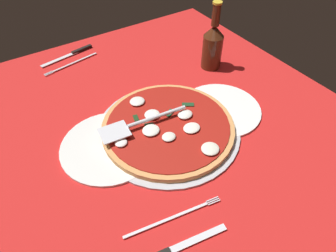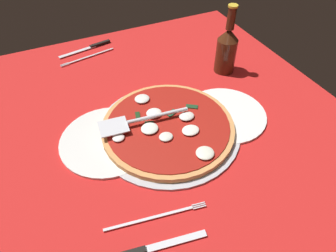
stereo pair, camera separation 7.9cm
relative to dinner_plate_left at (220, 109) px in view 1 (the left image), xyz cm
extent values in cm
cube|color=red|center=(19.82, -6.18, -1.00)|extent=(109.26, 109.26, 0.80)
cube|color=white|center=(-31.39, -50.56, -0.55)|extent=(6.83, 6.83, 0.10)
cube|color=white|center=(-31.39, -36.91, -0.55)|extent=(6.83, 6.83, 0.10)
cube|color=white|center=(-31.39, -23.25, -0.55)|extent=(6.83, 6.83, 0.10)
cube|color=white|center=(-31.39, -9.59, -0.55)|extent=(6.83, 6.83, 0.10)
cube|color=white|center=(-31.39, 4.07, -0.55)|extent=(6.83, 6.83, 0.10)
cube|color=white|center=(-24.56, -57.39, -0.55)|extent=(6.83, 6.83, 0.10)
cube|color=white|center=(-24.56, -43.74, -0.55)|extent=(6.83, 6.83, 0.10)
cube|color=white|center=(-24.56, -30.08, -0.55)|extent=(6.83, 6.83, 0.10)
cube|color=white|center=(-24.56, -16.42, -0.55)|extent=(6.83, 6.83, 0.10)
cube|color=white|center=(-24.56, -2.76, -0.55)|extent=(6.83, 6.83, 0.10)
cube|color=white|center=(-24.56, 10.90, -0.55)|extent=(6.83, 6.83, 0.10)
cube|color=white|center=(-17.74, -50.56, -0.55)|extent=(6.83, 6.83, 0.10)
cube|color=white|center=(-17.74, -36.91, -0.55)|extent=(6.83, 6.83, 0.10)
cube|color=white|center=(-17.74, -23.25, -0.55)|extent=(6.83, 6.83, 0.10)
cube|color=white|center=(-17.74, -9.59, -0.55)|extent=(6.83, 6.83, 0.10)
cube|color=white|center=(-17.74, 4.07, -0.55)|extent=(6.83, 6.83, 0.10)
cube|color=white|center=(-17.74, 17.72, -0.55)|extent=(6.83, 6.83, 0.10)
cube|color=white|center=(-10.91, -57.39, -0.55)|extent=(6.83, 6.83, 0.10)
cube|color=white|center=(-10.91, -43.74, -0.55)|extent=(6.83, 6.83, 0.10)
cube|color=white|center=(-10.91, -30.08, -0.55)|extent=(6.83, 6.83, 0.10)
cube|color=white|center=(-10.91, -16.42, -0.55)|extent=(6.83, 6.83, 0.10)
cube|color=white|center=(-10.91, -2.76, -0.55)|extent=(6.83, 6.83, 0.10)
cube|color=white|center=(-10.91, 10.90, -0.55)|extent=(6.83, 6.83, 0.10)
cube|color=white|center=(-10.91, 24.55, -0.55)|extent=(6.83, 6.83, 0.10)
cube|color=white|center=(-4.08, -50.56, -0.55)|extent=(6.83, 6.83, 0.10)
cube|color=white|center=(-4.08, -36.91, -0.55)|extent=(6.83, 6.83, 0.10)
cube|color=white|center=(-4.08, -23.25, -0.55)|extent=(6.83, 6.83, 0.10)
cube|color=white|center=(-4.08, -9.59, -0.55)|extent=(6.83, 6.83, 0.10)
cube|color=white|center=(-4.08, 4.07, -0.55)|extent=(6.83, 6.83, 0.10)
cube|color=white|center=(-4.08, 17.72, -0.55)|extent=(6.83, 6.83, 0.10)
cube|color=white|center=(-4.08, 31.38, -0.55)|extent=(6.83, 6.83, 0.10)
cube|color=white|center=(2.75, -57.39, -0.55)|extent=(6.83, 6.83, 0.10)
cube|color=white|center=(2.75, -43.74, -0.55)|extent=(6.83, 6.83, 0.10)
cube|color=white|center=(2.75, -30.08, -0.55)|extent=(6.83, 6.83, 0.10)
cube|color=white|center=(2.75, -16.42, -0.55)|extent=(6.83, 6.83, 0.10)
cube|color=white|center=(2.75, -2.76, -0.55)|extent=(6.83, 6.83, 0.10)
cube|color=white|center=(2.75, 10.90, -0.55)|extent=(6.83, 6.83, 0.10)
cube|color=white|center=(2.75, 24.55, -0.55)|extent=(6.83, 6.83, 0.10)
cube|color=white|center=(2.75, 38.21, -0.55)|extent=(6.83, 6.83, 0.10)
cube|color=white|center=(9.58, -50.56, -0.55)|extent=(6.83, 6.83, 0.10)
cube|color=white|center=(9.58, -36.91, -0.55)|extent=(6.83, 6.83, 0.10)
cube|color=white|center=(9.58, -23.25, -0.55)|extent=(6.83, 6.83, 0.10)
cube|color=white|center=(9.58, -9.59, -0.55)|extent=(6.83, 6.83, 0.10)
cube|color=white|center=(9.58, 4.07, -0.55)|extent=(6.83, 6.83, 0.10)
cube|color=white|center=(9.58, 17.72, -0.55)|extent=(6.83, 6.83, 0.10)
cube|color=white|center=(9.58, 31.38, -0.55)|extent=(6.83, 6.83, 0.10)
cube|color=white|center=(16.41, -57.39, -0.55)|extent=(6.83, 6.83, 0.10)
cube|color=white|center=(16.41, -43.74, -0.55)|extent=(6.83, 6.83, 0.10)
cube|color=white|center=(16.41, -30.08, -0.55)|extent=(6.83, 6.83, 0.10)
cube|color=white|center=(16.41, -16.42, -0.55)|extent=(6.83, 6.83, 0.10)
cube|color=white|center=(16.41, -2.76, -0.55)|extent=(6.83, 6.83, 0.10)
cube|color=white|center=(16.41, 10.90, -0.55)|extent=(6.83, 6.83, 0.10)
cube|color=white|center=(16.41, 24.55, -0.55)|extent=(6.83, 6.83, 0.10)
cube|color=white|center=(23.24, -50.56, -0.55)|extent=(6.83, 6.83, 0.10)
cube|color=white|center=(23.24, -36.91, -0.55)|extent=(6.83, 6.83, 0.10)
cube|color=white|center=(23.24, -23.25, -0.55)|extent=(6.83, 6.83, 0.10)
cube|color=white|center=(23.24, -9.59, -0.55)|extent=(6.83, 6.83, 0.10)
cube|color=white|center=(23.24, 4.07, -0.55)|extent=(6.83, 6.83, 0.10)
cube|color=white|center=(23.24, 17.72, -0.55)|extent=(6.83, 6.83, 0.10)
cube|color=white|center=(23.24, 31.38, -0.55)|extent=(6.83, 6.83, 0.10)
cube|color=white|center=(30.07, -57.39, -0.55)|extent=(6.83, 6.83, 0.10)
cube|color=white|center=(30.07, -43.74, -0.55)|extent=(6.83, 6.83, 0.10)
cube|color=white|center=(30.07, -30.08, -0.55)|extent=(6.83, 6.83, 0.10)
cube|color=white|center=(30.07, -16.42, -0.55)|extent=(6.83, 6.83, 0.10)
cube|color=white|center=(30.07, -2.76, -0.55)|extent=(6.83, 6.83, 0.10)
cube|color=white|center=(30.07, 10.90, -0.55)|extent=(6.83, 6.83, 0.10)
cube|color=white|center=(30.07, 24.55, -0.55)|extent=(6.83, 6.83, 0.10)
cube|color=white|center=(36.90, -50.56, -0.55)|extent=(6.83, 6.83, 0.10)
cube|color=white|center=(36.90, -36.91, -0.55)|extent=(6.83, 6.83, 0.10)
cube|color=white|center=(36.90, -23.25, -0.55)|extent=(6.83, 6.83, 0.10)
cube|color=white|center=(36.90, -9.59, -0.55)|extent=(6.83, 6.83, 0.10)
cube|color=white|center=(36.90, 4.07, -0.55)|extent=(6.83, 6.83, 0.10)
cube|color=white|center=(36.90, 17.72, -0.55)|extent=(6.83, 6.83, 0.10)
cube|color=white|center=(43.72, -57.39, -0.55)|extent=(6.83, 6.83, 0.10)
cube|color=white|center=(43.72, -43.74, -0.55)|extent=(6.83, 6.83, 0.10)
cube|color=white|center=(43.72, -30.08, -0.55)|extent=(6.83, 6.83, 0.10)
cube|color=white|center=(43.72, -16.42, -0.55)|extent=(6.83, 6.83, 0.10)
cube|color=white|center=(43.72, -2.76, -0.55)|extent=(6.83, 6.83, 0.10)
cube|color=white|center=(43.72, 10.90, -0.55)|extent=(6.83, 6.83, 0.10)
cube|color=white|center=(50.55, -50.56, -0.55)|extent=(6.83, 6.83, 0.10)
cube|color=white|center=(50.55, -36.91, -0.55)|extent=(6.83, 6.83, 0.10)
cube|color=white|center=(50.55, -23.25, -0.55)|extent=(6.83, 6.83, 0.10)
cube|color=white|center=(50.55, -9.59, -0.55)|extent=(6.83, 6.83, 0.10)
cube|color=white|center=(50.55, 4.07, -0.55)|extent=(6.83, 6.83, 0.10)
cube|color=white|center=(57.38, -16.42, -0.55)|extent=(6.83, 6.83, 0.10)
cube|color=white|center=(57.38, -2.76, -0.55)|extent=(6.83, 6.83, 0.10)
cube|color=white|center=(57.38, 10.90, -0.55)|extent=(6.83, 6.83, 0.10)
cylinder|color=#B6B9C0|center=(17.21, -1.28, -0.03)|extent=(38.46, 38.46, 0.95)
cylinder|color=white|center=(0.00, 0.00, 0.00)|extent=(23.16, 23.16, 1.00)
cylinder|color=silver|center=(32.98, -4.42, 0.00)|extent=(24.87, 24.87, 1.00)
cylinder|color=tan|center=(17.21, -1.28, 1.17)|extent=(35.27, 35.27, 1.46)
cylinder|color=#A01B13|center=(17.21, -1.28, 2.05)|extent=(32.63, 32.63, 0.30)
ellipsoid|color=white|center=(22.45, -1.27, 2.75)|extent=(4.55, 4.25, 1.09)
ellipsoid|color=silver|center=(20.00, 3.08, 2.67)|extent=(3.59, 3.21, 0.94)
ellipsoid|color=white|center=(13.14, 3.69, 2.68)|extent=(4.57, 3.85, 0.97)
ellipsoid|color=white|center=(30.76, -1.65, 2.67)|extent=(3.09, 2.93, 0.93)
ellipsoid|color=silver|center=(13.61, 11.90, 2.74)|extent=(4.49, 4.31, 1.07)
ellipsoid|color=silver|center=(19.61, -13.34, 2.73)|extent=(4.29, 4.04, 1.05)
ellipsoid|color=white|center=(19.16, -6.40, 2.80)|extent=(4.25, 4.01, 1.20)
ellipsoid|color=silver|center=(11.65, -1.35, 2.79)|extent=(4.18, 3.53, 1.18)
cube|color=#27472C|center=(21.61, -3.68, 2.35)|extent=(2.60, 1.74, 0.30)
cube|color=#1A3919|center=(23.31, -7.77, 2.35)|extent=(1.81, 2.71, 0.30)
cube|color=#1E4C30|center=(14.55, -4.55, 2.35)|extent=(3.36, 2.62, 0.30)
cube|color=#1C4023|center=(8.29, -4.65, 2.35)|extent=(3.60, 3.08, 0.30)
cube|color=silver|center=(30.87, -5.02, 3.55)|extent=(7.87, 6.73, 0.30)
cylinder|color=silver|center=(18.99, -3.77, 3.90)|extent=(16.61, 2.74, 1.00)
cube|color=white|center=(26.88, -49.12, -0.20)|extent=(20.36, 15.33, 0.60)
cube|color=silver|center=(26.38, -46.43, 0.23)|extent=(16.92, 3.70, 0.25)
cube|color=silver|center=(36.34, -45.03, 0.23)|extent=(2.99, 0.76, 0.25)
cube|color=silver|center=(36.26, -44.60, 0.23)|extent=(2.99, 0.76, 0.25)
cube|color=silver|center=(36.18, -44.17, 0.23)|extent=(2.99, 0.76, 0.25)
cube|color=black|center=(21.47, -52.91, 0.50)|extent=(8.10, 2.64, 0.80)
cube|color=silver|center=(30.33, -51.27, 0.23)|extent=(14.05, 3.93, 0.25)
cube|color=white|center=(32.22, 23.67, -0.20)|extent=(18.59, 16.04, 0.60)
cube|color=silver|center=(31.74, 20.65, 0.23)|extent=(18.81, 3.59, 0.25)
cube|color=silver|center=(20.97, 22.82, 0.23)|extent=(3.00, 0.69, 0.25)
cube|color=silver|center=(20.90, 22.39, 0.23)|extent=(3.00, 0.69, 0.25)
cube|color=silver|center=(20.83, 21.95, 0.23)|extent=(3.00, 0.69, 0.25)
cube|color=silver|center=(29.67, 27.17, 0.23)|extent=(14.37, 3.65, 0.25)
cylinder|color=#472211|center=(-11.79, -19.32, 5.24)|extent=(6.59, 6.59, 11.49)
cone|color=#472211|center=(-11.79, -19.32, 12.79)|extent=(6.59, 6.59, 3.61)
cylinder|color=#472211|center=(-11.79, -19.32, 17.98)|extent=(2.53, 2.53, 6.75)
cylinder|color=gold|center=(-11.79, -19.32, 21.65)|extent=(2.91, 2.91, 0.60)
camera|label=1|loc=(47.85, 45.95, 57.14)|focal=31.85mm
camera|label=2|loc=(40.93, 49.78, 57.14)|focal=31.85mm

